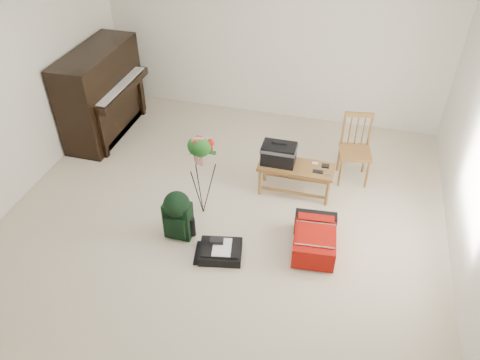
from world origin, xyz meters
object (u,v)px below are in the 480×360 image
(black_duffel, at_px, (221,251))
(piano, at_px, (102,95))
(dining_chair, at_px, (356,150))
(red_suitcase, at_px, (315,236))
(flower_stand, at_px, (201,177))
(bench, at_px, (284,158))
(green_backpack, at_px, (177,213))

(black_duffel, bearing_deg, piano, 128.74)
(dining_chair, distance_m, red_suitcase, 1.41)
(flower_stand, bearing_deg, piano, 133.01)
(flower_stand, bearing_deg, red_suitcase, -21.11)
(dining_chair, bearing_deg, flower_stand, -154.17)
(red_suitcase, distance_m, flower_stand, 1.41)
(red_suitcase, bearing_deg, flower_stand, 165.45)
(bench, height_order, red_suitcase, bench)
(red_suitcase, xyz_separation_m, black_duffel, (-0.94, -0.39, -0.08))
(dining_chair, distance_m, black_duffel, 2.16)
(green_backpack, bearing_deg, piano, 136.88)
(bench, relative_size, black_duffel, 1.79)
(bench, distance_m, dining_chair, 0.95)
(bench, xyz_separation_m, flower_stand, (-0.82, -0.65, 0.04))
(bench, bearing_deg, dining_chair, 30.70)
(red_suitcase, bearing_deg, piano, 149.01)
(red_suitcase, relative_size, green_backpack, 1.17)
(dining_chair, relative_size, red_suitcase, 1.27)
(red_suitcase, bearing_deg, green_backpack, -177.15)
(red_suitcase, xyz_separation_m, green_backpack, (-1.47, -0.22, 0.18))
(black_duffel, relative_size, green_backpack, 0.86)
(bench, xyz_separation_m, dining_chair, (0.81, 0.49, -0.06))
(black_duffel, bearing_deg, red_suitcase, 11.32)
(black_duffel, xyz_separation_m, green_backpack, (-0.53, 0.17, 0.26))
(piano, xyz_separation_m, black_duffel, (2.33, -1.94, -0.53))
(piano, distance_m, bench, 2.83)
(green_backpack, bearing_deg, black_duffel, -16.59)
(dining_chair, bearing_deg, bench, -158.03)
(dining_chair, height_order, black_duffel, dining_chair)
(piano, relative_size, black_duffel, 2.96)
(flower_stand, bearing_deg, dining_chair, 22.86)
(black_duffel, distance_m, flower_stand, 0.86)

